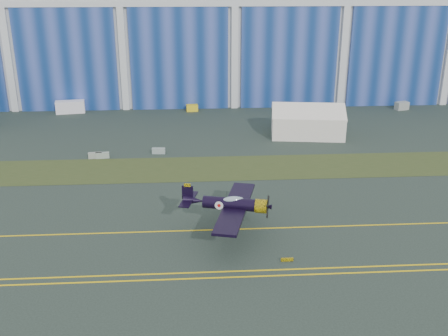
{
  "coord_description": "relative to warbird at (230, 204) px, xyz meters",
  "views": [
    {
      "loc": [
        13.05,
        -55.67,
        26.15
      ],
      "look_at": [
        16.86,
        2.81,
        4.21
      ],
      "focal_mm": 42.0,
      "sensor_mm": 36.0,
      "label": 1
    }
  ],
  "objects": [
    {
      "name": "barrier_a",
      "position": [
        -18.27,
        25.65,
        -3.16
      ],
      "size": [
        2.06,
        0.84,
        0.9
      ],
      "primitive_type": "cube",
      "rotation": [
        0.0,
        0.0,
        0.12
      ],
      "color": "gray",
      "rests_on": "ground"
    },
    {
      "name": "edge_line_far",
      "position": [
        -16.86,
        -7.31,
        -3.6
      ],
      "size": [
        80.0,
        0.2,
        0.02
      ],
      "primitive_type": "cube",
      "color": "yellow",
      "rests_on": "ground"
    },
    {
      "name": "barrier_b",
      "position": [
        -17.18,
        25.59,
        -3.16
      ],
      "size": [
        2.07,
        0.9,
        0.9
      ],
      "primitive_type": "cube",
      "rotation": [
        0.0,
        0.0,
        0.15
      ],
      "color": "#8F9E8F",
      "rests_on": "ground"
    },
    {
      "name": "gse_box",
      "position": [
        38.88,
        51.6,
        -2.81
      ],
      "size": [
        2.96,
        2.16,
        1.59
      ],
      "primitive_type": "cube",
      "rotation": [
        0.0,
        0.0,
        0.31
      ],
      "color": "#939B95",
      "rests_on": "ground"
    },
    {
      "name": "tent",
      "position": [
        15.99,
        35.73,
        -0.79
      ],
      "size": [
        13.23,
        10.46,
        5.64
      ],
      "rotation": [
        0.0,
        0.0,
        -0.14
      ],
      "color": "white",
      "rests_on": "ground"
    },
    {
      "name": "guard_board_right",
      "position": [
        5.14,
        -5.81,
        -3.43
      ],
      "size": [
        1.2,
        0.15,
        0.35
      ],
      "primitive_type": "cube",
      "color": "yellow",
      "rests_on": "ground"
    },
    {
      "name": "shipping_container",
      "position": [
        -27.6,
        53.43,
        -2.41
      ],
      "size": [
        5.81,
        3.06,
        2.39
      ],
      "primitive_type": "cube",
      "rotation": [
        0.0,
        0.0,
        0.16
      ],
      "color": "white",
      "rests_on": "ground"
    },
    {
      "name": "ground",
      "position": [
        -16.86,
        6.19,
        -3.61
      ],
      "size": [
        260.0,
        260.0,
        0.0
      ],
      "primitive_type": "plane",
      "color": "#2B3831",
      "rests_on": "ground"
    },
    {
      "name": "tug",
      "position": [
        -3.53,
        53.21,
        -2.95
      ],
      "size": [
        2.36,
        1.58,
        1.31
      ],
      "primitive_type": "cube",
      "rotation": [
        0.0,
        0.0,
        0.08
      ],
      "color": "yellow",
      "rests_on": "ground"
    },
    {
      "name": "hangar",
      "position": [
        -16.86,
        77.98,
        11.35
      ],
      "size": [
        220.0,
        45.7,
        30.0
      ],
      "color": "silver",
      "rests_on": "ground"
    },
    {
      "name": "grass_median",
      "position": [
        -16.86,
        20.19,
        -3.59
      ],
      "size": [
        260.0,
        10.0,
        0.02
      ],
      "primitive_type": "cube",
      "color": "#475128",
      "rests_on": "ground"
    },
    {
      "name": "taxiway_centreline",
      "position": [
        -16.86,
        1.19,
        -3.6
      ],
      "size": [
        200.0,
        0.2,
        0.02
      ],
      "primitive_type": "cube",
      "color": "yellow",
      "rests_on": "ground"
    },
    {
      "name": "edge_line_near",
      "position": [
        -16.86,
        -8.31,
        -3.6
      ],
      "size": [
        80.0,
        0.2,
        0.02
      ],
      "primitive_type": "cube",
      "color": "yellow",
      "rests_on": "ground"
    },
    {
      "name": "barrier_c",
      "position": [
        -8.89,
        27.18,
        -3.16
      ],
      "size": [
        2.04,
        0.75,
        0.9
      ],
      "primitive_type": "cube",
      "rotation": [
        0.0,
        0.0,
        -0.07
      ],
      "color": "#8A9B98",
      "rests_on": "ground"
    },
    {
      "name": "warbird",
      "position": [
        0.0,
        0.0,
        0.0
      ],
      "size": [
        13.42,
        15.0,
        3.79
      ],
      "rotation": [
        0.0,
        0.0,
        -0.25
      ],
      "color": "black",
      "rests_on": "ground"
    }
  ]
}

